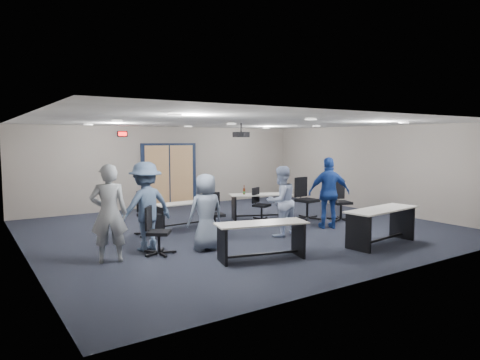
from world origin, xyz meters
TOP-DOWN VIEW (x-y plane):
  - floor at (0.00, 0.00)m, footprint 10.00×10.00m
  - back_wall at (0.00, 4.50)m, footprint 10.00×0.04m
  - front_wall at (0.00, -4.50)m, footprint 10.00×0.04m
  - left_wall at (-5.00, 0.00)m, footprint 0.04×9.00m
  - right_wall at (5.00, 0.00)m, footprint 0.04×9.00m
  - ceiling at (0.00, 0.00)m, footprint 10.00×9.00m
  - double_door at (0.00, 4.46)m, footprint 2.00×0.07m
  - exit_sign at (-1.60, 4.44)m, footprint 0.32×0.07m
  - ceiling_projector at (0.30, 0.50)m, footprint 0.35×0.32m
  - ceiling_can_lights at (0.00, 0.25)m, footprint 6.24×5.74m
  - table_front_left at (-1.27, -2.56)m, footprint 1.83×1.00m
  - table_front_right at (1.60, -3.04)m, footprint 1.99×0.86m
  - table_back_left at (-1.14, 0.99)m, footprint 1.61×0.61m
  - table_back_right at (1.20, 0.85)m, footprint 1.85×1.22m
  - chair_back_a at (-2.27, 0.56)m, footprint 0.66×0.66m
  - chair_back_b at (-0.83, -0.04)m, footprint 0.71×0.71m
  - chair_back_c at (1.08, 0.63)m, footprint 0.78×0.78m
  - chair_back_d at (2.26, 0.04)m, footprint 0.84×0.84m
  - chair_loose_left at (-2.75, -1.16)m, footprint 0.84×0.84m
  - chair_loose_right at (2.93, -0.61)m, footprint 0.87×0.87m
  - person_gray at (-3.72, -1.17)m, footprint 0.77×0.63m
  - person_plaid at (-1.81, -1.37)m, footprint 0.78×0.52m
  - person_lightblue at (0.29, -1.21)m, footprint 0.83×0.66m
  - person_navy at (1.89, -1.18)m, footprint 1.15×0.89m
  - person_back at (-2.83, -0.67)m, footprint 1.27×0.86m

SIDE VIEW (x-z plane):
  - floor at x=0.00m, z-range 0.00..0.00m
  - table_back_left at x=-1.14m, z-range 0.07..0.82m
  - chair_back_c at x=1.08m, z-range 0.00..0.92m
  - chair_loose_left at x=-2.75m, z-range 0.00..0.96m
  - table_front_left at x=-1.27m, z-range 0.13..0.84m
  - chair_back_b at x=-0.83m, z-range 0.00..0.97m
  - table_back_right at x=1.20m, z-range 0.00..0.98m
  - chair_back_a at x=-2.27m, z-range 0.00..1.04m
  - table_front_right at x=1.60m, z-range 0.14..0.93m
  - chair_loose_right at x=2.93m, z-range 0.00..1.10m
  - chair_back_d at x=2.26m, z-range 0.00..1.19m
  - person_plaid at x=-1.81m, z-range 0.00..1.58m
  - person_lightblue at x=0.29m, z-range 0.00..1.65m
  - person_back at x=-2.83m, z-range 0.00..1.82m
  - person_navy at x=1.89m, z-range 0.00..1.82m
  - person_gray at x=-3.72m, z-range 0.00..1.83m
  - double_door at x=0.00m, z-range -0.05..2.15m
  - back_wall at x=0.00m, z-range 0.00..2.70m
  - front_wall at x=0.00m, z-range 0.00..2.70m
  - left_wall at x=-5.00m, z-range 0.00..2.70m
  - right_wall at x=5.00m, z-range 0.00..2.70m
  - ceiling_projector at x=0.30m, z-range 2.22..2.59m
  - exit_sign at x=-1.60m, z-range 2.36..2.54m
  - ceiling_can_lights at x=0.00m, z-range 2.66..2.68m
  - ceiling at x=0.00m, z-range 2.68..2.72m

